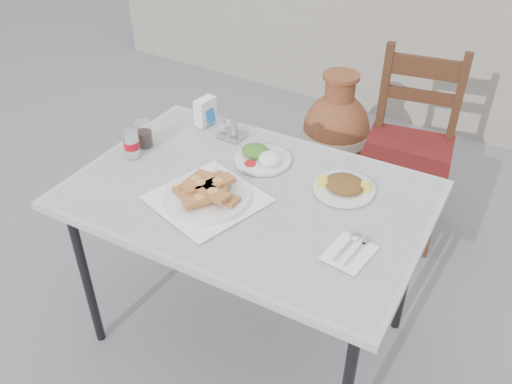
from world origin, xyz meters
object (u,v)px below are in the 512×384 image
Objects in this scene: napkin_holder at (205,111)px; chair at (409,145)px; salad_rice_plate at (262,157)px; cola_glass at (144,135)px; terracotta_urn at (336,134)px; cafe_table at (248,202)px; condiment_caddy at (231,131)px; pide_plate at (207,192)px; salad_chopped_plate at (344,186)px; soda_can at (131,143)px.

napkin_holder is 1.14m from chair.
salad_rice_plate is 2.16× the size of cola_glass.
salad_rice_plate is 1.25m from terracotta_urn.
napkin_holder is at bearing -102.61° from terracotta_urn.
condiment_caddy reaches higher than cafe_table.
salad_rice_plate is at bearing -81.96° from terracotta_urn.
salad_chopped_plate is (0.41, 0.32, -0.01)m from pide_plate.
napkin_holder is (-0.45, 0.34, 0.12)m from cafe_table.
pide_plate is 3.81× the size of soda_can.
cafe_table is 12.19× the size of condiment_caddy.
soda_can is 0.12× the size of chair.
cafe_table is 3.10× the size of pide_plate.
salad_rice_plate reaches higher than terracotta_urn.
pide_plate is at bearing -66.65° from condiment_caddy.
condiment_caddy is 0.11× the size of chair.
soda_can reaches higher than cola_glass.
soda_can is 0.09m from cola_glass.
salad_rice_plate is 0.32× the size of terracotta_urn.
soda_can is 0.95× the size of napkin_holder.
salad_rice_plate is 0.24m from condiment_caddy.
salad_chopped_plate is at bearing 9.87° from cola_glass.
pide_plate is at bearing -117.80° from chair.
chair is at bearing 91.36° from salad_chopped_plate.
chair is at bearing 69.63° from salad_rice_plate.
chair is at bearing 76.07° from cafe_table.
pide_plate is at bearing -141.52° from salad_chopped_plate.
cafe_table is 1.20m from chair.
cola_glass is 0.31m from napkin_holder.
soda_can is 1.03× the size of condiment_caddy.
pide_plate is 1.92× the size of salad_rice_plate.
napkin_holder is at bearing 69.77° from cola_glass.
salad_chopped_plate is 0.23× the size of chair.
terracotta_urn is at bearing 77.11° from soda_can.
cola_glass is (-0.86, -0.15, 0.03)m from salad_chopped_plate.
soda_can reaches higher than salad_rice_plate.
salad_chopped_plate is 0.88m from soda_can.
cafe_table is at bearing -32.56° from napkin_holder.
napkin_holder is (0.09, 0.39, 0.00)m from soda_can.
pide_plate is 0.49m from cola_glass.
napkin_holder is at bearing 169.24° from salad_chopped_plate.
soda_can is at bearing -175.10° from cafe_table.
cola_glass is at bearing 99.26° from soda_can.
soda_can reaches higher than condiment_caddy.
cafe_table is 0.19m from pide_plate.
chair is 0.58m from terracotta_urn.
chair is at bearing 55.82° from condiment_caddy.
condiment_caddy reaches higher than salad_chopped_plate.
salad_rice_plate is 1.89× the size of napkin_holder.
napkin_holder is at bearing 167.64° from condiment_caddy.
napkin_holder is (0.11, 0.29, 0.01)m from cola_glass.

